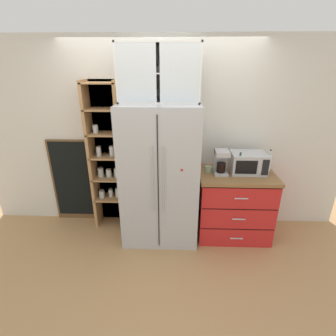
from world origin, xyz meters
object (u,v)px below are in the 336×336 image
object	(u,v)px
refrigerator	(160,174)
mug_sage	(208,169)
bottle_green	(239,165)
bottle_clear	(269,162)
chalkboard_menu	(73,181)
microwave	(248,163)
coffee_maker	(221,162)

from	to	relation	value
refrigerator	mug_sage	world-z (taller)	refrigerator
mug_sage	refrigerator	bearing A→B (deg)	-174.29
refrigerator	bottle_green	distance (m)	1.00
mug_sage	bottle_clear	size ratio (longest dim) A/B	0.41
mug_sage	chalkboard_menu	xyz separation A→B (m)	(-1.92, 0.27, -0.32)
chalkboard_menu	microwave	bearing A→B (deg)	-5.73
microwave	bottle_green	distance (m)	0.17
refrigerator	bottle_clear	world-z (taller)	refrigerator
coffee_maker	bottle_green	distance (m)	0.23
bottle_green	microwave	bearing A→B (deg)	38.54
bottle_clear	chalkboard_menu	world-z (taller)	chalkboard_menu
refrigerator	mug_sage	bearing A→B (deg)	5.71
bottle_clear	chalkboard_menu	size ratio (longest dim) A/B	0.24
microwave	mug_sage	xyz separation A→B (m)	(-0.50, -0.03, -0.09)
refrigerator	coffee_maker	world-z (taller)	refrigerator
refrigerator	chalkboard_menu	xyz separation A→B (m)	(-1.30, 0.33, -0.27)
bottle_clear	bottle_green	size ratio (longest dim) A/B	0.98
bottle_clear	coffee_maker	bearing A→B (deg)	-172.32
mug_sage	bottle_clear	world-z (taller)	bottle_clear
chalkboard_menu	bottle_green	bearing A→B (deg)	-8.69
refrigerator	mug_sage	size ratio (longest dim) A/B	14.80
refrigerator	bottle_clear	distance (m)	1.41
refrigerator	bottle_green	world-z (taller)	refrigerator
coffee_maker	chalkboard_menu	xyz separation A→B (m)	(-2.07, 0.28, -0.44)
chalkboard_menu	coffee_maker	bearing A→B (deg)	-7.84
refrigerator	bottle_clear	size ratio (longest dim) A/B	6.13
microwave	chalkboard_menu	world-z (taller)	chalkboard_menu
coffee_maker	bottle_clear	world-z (taller)	coffee_maker
refrigerator	bottle_clear	bearing A→B (deg)	5.42
microwave	chalkboard_menu	size ratio (longest dim) A/B	0.35
coffee_maker	bottle_green	bearing A→B (deg)	-16.56
bottle_green	mug_sage	bearing A→B (deg)	168.03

